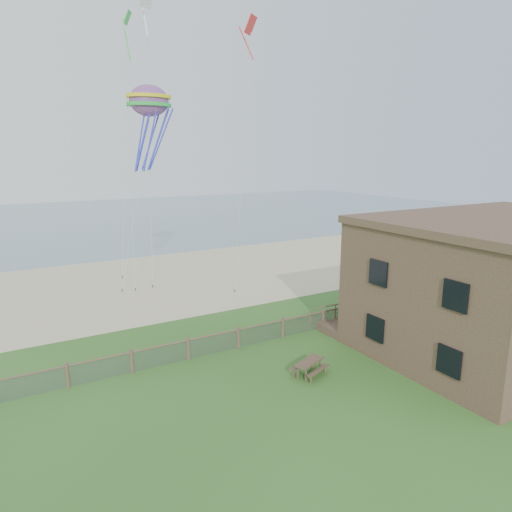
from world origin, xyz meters
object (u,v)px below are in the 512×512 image
Objects in this scene: chainlink_fence at (238,339)px; motel at (502,286)px; picnic_table at (309,368)px; octopus_kite at (150,126)px.

chainlink_fence is 15.06m from motel.
motel is (13.00, -7.00, 2.95)m from chainlink_fence.
motel is 8.81× the size of picnic_table.
picnic_table is (-11.49, 2.38, -3.14)m from motel.
motel is 24.76m from octopus_kite.
octopus_kite is at bearing 77.80° from picnic_table.
picnic_table is 20.28m from octopus_kite.
picnic_table is at bearing 168.29° from motel.
chainlink_fence is 2.41× the size of motel.
octopus_kite is at bearing 94.60° from chainlink_fence.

